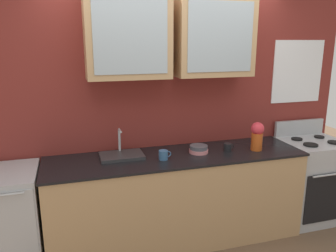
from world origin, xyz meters
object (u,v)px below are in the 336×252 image
at_px(stove_range, 311,179).
at_px(bowl_stack, 199,149).
at_px(sink_faucet, 122,155).
at_px(vase, 257,135).
at_px(cup_near_bowls, 228,147).
at_px(dishwasher, 6,222).
at_px(cup_near_sink, 164,155).

xyz_separation_m(stove_range, bowl_stack, (-1.39, 0.01, 0.49)).
relative_size(sink_faucet, bowl_stack, 2.17).
relative_size(bowl_stack, vase, 0.65).
relative_size(stove_range, sink_faucet, 2.65).
relative_size(vase, cup_near_bowls, 2.62).
bearing_deg(dishwasher, cup_near_sink, -2.94).
bearing_deg(bowl_stack, dishwasher, -179.48).
bearing_deg(cup_near_sink, sink_faucet, 153.73).
xyz_separation_m(stove_range, cup_near_sink, (-1.78, -0.08, 0.50)).
height_order(stove_range, cup_near_bowls, stove_range).
height_order(stove_range, dishwasher, stove_range).
xyz_separation_m(bowl_stack, dishwasher, (-1.83, -0.02, -0.49)).
bearing_deg(dishwasher, bowl_stack, 0.52).
relative_size(bowl_stack, dishwasher, 0.21).
height_order(bowl_stack, dishwasher, bowl_stack).
distance_m(stove_range, vase, 1.00).
xyz_separation_m(stove_range, sink_faucet, (-2.15, 0.10, 0.47)).
bearing_deg(sink_faucet, bowl_stack, -6.91).
distance_m(vase, cup_near_sink, 1.00).
relative_size(sink_faucet, dishwasher, 0.45).
distance_m(sink_faucet, cup_near_bowls, 1.08).
distance_m(stove_range, cup_near_sink, 1.85).
bearing_deg(dishwasher, sink_faucet, 5.85).
xyz_separation_m(cup_near_sink, cup_near_bowls, (0.70, 0.06, -0.01)).
bearing_deg(vase, cup_near_bowls, 168.33).
relative_size(bowl_stack, cup_near_bowls, 1.71).
xyz_separation_m(bowl_stack, cup_near_sink, (-0.39, -0.09, 0.01)).
relative_size(stove_range, cup_near_sink, 9.07).
bearing_deg(sink_faucet, cup_near_sink, -26.27).
distance_m(cup_near_bowls, dishwasher, 2.19).
distance_m(stove_range, cup_near_bowls, 1.19).
xyz_separation_m(sink_faucet, cup_near_bowls, (1.07, -0.12, 0.02)).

